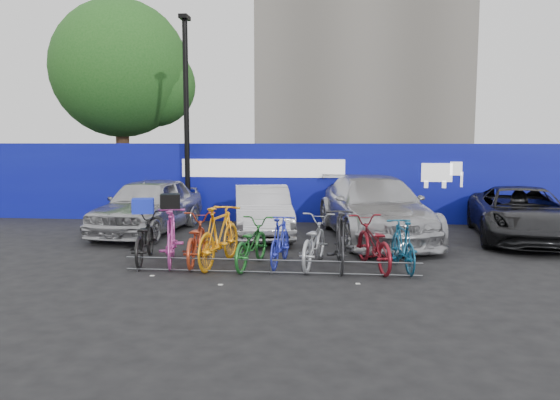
# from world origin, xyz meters

# --- Properties ---
(ground) EXTENTS (100.00, 100.00, 0.00)m
(ground) POSITION_xyz_m (0.00, 0.00, 0.00)
(ground) COLOR black
(ground) RESTS_ON ground
(hoarding) EXTENTS (22.00, 0.18, 2.40)m
(hoarding) POSITION_xyz_m (0.01, 6.00, 1.20)
(hoarding) COLOR #0A0E90
(hoarding) RESTS_ON ground
(tree) EXTENTS (5.40, 5.20, 7.80)m
(tree) POSITION_xyz_m (-6.77, 10.06, 5.07)
(tree) COLOR #382314
(tree) RESTS_ON ground
(lamppost) EXTENTS (0.25, 0.50, 6.11)m
(lamppost) POSITION_xyz_m (-3.20, 5.40, 3.27)
(lamppost) COLOR black
(lamppost) RESTS_ON ground
(bike_rack) EXTENTS (5.60, 0.03, 0.30)m
(bike_rack) POSITION_xyz_m (-0.00, -0.60, 0.16)
(bike_rack) COLOR #595B60
(bike_rack) RESTS_ON ground
(car_0) EXTENTS (2.26, 4.61, 1.51)m
(car_0) POSITION_xyz_m (-3.82, 3.62, 0.76)
(car_0) COLOR #B2B3B7
(car_0) RESTS_ON ground
(car_1) EXTENTS (2.10, 4.15, 1.30)m
(car_1) POSITION_xyz_m (-0.70, 3.49, 0.65)
(car_1) COLOR silver
(car_1) RESTS_ON ground
(car_2) EXTENTS (3.18, 5.79, 1.59)m
(car_2) POSITION_xyz_m (2.21, 3.43, 0.79)
(car_2) COLOR #B2B3B7
(car_2) RESTS_ON ground
(car_3) EXTENTS (2.84, 5.06, 1.33)m
(car_3) POSITION_xyz_m (5.88, 3.53, 0.67)
(car_3) COLOR black
(car_3) RESTS_ON ground
(bike_0) EXTENTS (1.00, 2.03, 1.02)m
(bike_0) POSITION_xyz_m (-2.74, 0.21, 0.51)
(bike_0) COLOR black
(bike_0) RESTS_ON ground
(bike_1) EXTENTS (0.97, 1.99, 1.15)m
(bike_1) POSITION_xyz_m (-2.12, 0.08, 0.58)
(bike_1) COLOR #CC45A6
(bike_1) RESTS_ON ground
(bike_2) EXTENTS (0.81, 1.95, 1.00)m
(bike_2) POSITION_xyz_m (-1.63, 0.18, 0.50)
(bike_2) COLOR #B53E20
(bike_2) RESTS_ON ground
(bike_3) EXTENTS (0.95, 2.12, 1.23)m
(bike_3) POSITION_xyz_m (-1.11, 0.02, 0.61)
(bike_3) COLOR orange
(bike_3) RESTS_ON ground
(bike_4) EXTENTS (0.94, 1.91, 0.96)m
(bike_4) POSITION_xyz_m (-0.47, 0.00, 0.48)
(bike_4) COLOR #1E6824
(bike_4) RESTS_ON ground
(bike_5) EXTENTS (0.66, 1.72, 1.01)m
(bike_5) POSITION_xyz_m (0.10, 0.16, 0.50)
(bike_5) COLOR #242EB3
(bike_5) RESTS_ON ground
(bike_6) EXTENTS (0.99, 2.01, 1.01)m
(bike_6) POSITION_xyz_m (0.77, 0.19, 0.51)
(bike_6) COLOR #A7AAAF
(bike_6) RESTS_ON ground
(bike_7) EXTENTS (0.64, 1.96, 1.16)m
(bike_7) POSITION_xyz_m (1.30, 0.04, 0.58)
(bike_7) COLOR #262629
(bike_7) RESTS_ON ground
(bike_8) EXTENTS (1.14, 2.04, 1.02)m
(bike_8) POSITION_xyz_m (1.94, 0.07, 0.51)
(bike_8) COLOR maroon
(bike_8) RESTS_ON ground
(bike_9) EXTENTS (0.71, 1.71, 1.00)m
(bike_9) POSITION_xyz_m (2.50, -0.00, 0.50)
(bike_9) COLOR navy
(bike_9) RESTS_ON ground
(cargo_crate) EXTENTS (0.50, 0.42, 0.30)m
(cargo_crate) POSITION_xyz_m (-2.74, 0.21, 1.17)
(cargo_crate) COLOR #172AD4
(cargo_crate) RESTS_ON bike_0
(cargo_topcase) EXTENTS (0.47, 0.44, 0.29)m
(cargo_topcase) POSITION_xyz_m (-2.12, 0.08, 1.29)
(cargo_topcase) COLOR black
(cargo_topcase) RESTS_ON bike_1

